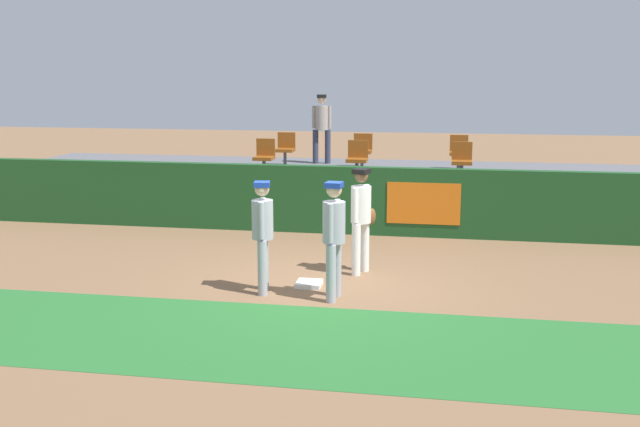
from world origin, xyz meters
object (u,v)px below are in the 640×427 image
(player_fielder_home, at_px, (361,213))
(seat_back_center, at_px, (362,148))
(spectator_hooded, at_px, (322,124))
(seat_back_left, at_px, (286,147))
(first_base, at_px, (309,284))
(seat_back_right, at_px, (459,150))
(seat_front_center, at_px, (357,157))
(seat_front_left, at_px, (265,155))
(seat_front_right, at_px, (462,159))
(player_runner_visitor, at_px, (334,232))
(player_coach_visitor, at_px, (263,229))

(player_fielder_home, height_order, seat_back_center, seat_back_center)
(seat_back_center, relative_size, spectator_hooded, 0.47)
(seat_back_center, height_order, seat_back_left, same)
(first_base, height_order, seat_back_right, seat_back_right)
(seat_front_center, relative_size, seat_front_left, 1.00)
(player_fielder_home, xyz_separation_m, seat_front_right, (1.69, 4.48, 0.43))
(player_runner_visitor, distance_m, player_coach_visitor, 1.15)
(first_base, relative_size, seat_front_center, 0.48)
(seat_front_right, distance_m, seat_front_left, 4.51)
(seat_back_right, height_order, seat_front_right, same)
(seat_back_right, distance_m, spectator_hooded, 3.62)
(player_fielder_home, relative_size, player_coach_visitor, 1.03)
(player_fielder_home, bearing_deg, seat_front_left, -127.37)
(player_runner_visitor, relative_size, seat_front_center, 2.13)
(player_fielder_home, height_order, player_runner_visitor, player_fielder_home)
(first_base, xyz_separation_m, player_fielder_home, (0.72, 0.94, 1.00))
(first_base, height_order, seat_front_left, seat_front_left)
(player_coach_visitor, bearing_deg, seat_back_center, 165.16)
(first_base, xyz_separation_m, player_coach_visitor, (-0.64, -0.43, 0.97))
(seat_back_center, height_order, seat_front_right, same)
(first_base, xyz_separation_m, seat_front_left, (-2.10, 5.42, 1.43))
(player_runner_visitor, height_order, seat_front_right, seat_front_right)
(player_coach_visitor, height_order, spectator_hooded, spectator_hooded)
(first_base, height_order, spectator_hooded, spectator_hooded)
(spectator_hooded, bearing_deg, player_runner_visitor, 93.51)
(player_coach_visitor, distance_m, seat_back_right, 8.22)
(player_runner_visitor, relative_size, seat_back_right, 2.13)
(player_coach_visitor, xyz_separation_m, seat_front_center, (0.72, 5.85, 0.46))
(seat_front_center, distance_m, spectator_hooded, 2.74)
(seat_front_center, bearing_deg, player_coach_visitor, -96.98)
(seat_back_center, bearing_deg, seat_back_left, -180.00)
(seat_front_right, distance_m, spectator_hooded, 4.34)
(player_runner_visitor, bearing_deg, first_base, -133.87)
(player_fielder_home, bearing_deg, seat_front_right, 179.68)
(player_coach_visitor, height_order, seat_front_center, seat_front_center)
(seat_front_right, relative_size, seat_back_left, 1.00)
(seat_back_right, bearing_deg, seat_front_center, -141.76)
(first_base, bearing_deg, seat_front_right, 65.99)
(player_runner_visitor, height_order, seat_front_center, seat_front_center)
(seat_front_center, xyz_separation_m, spectator_hooded, (-1.25, 2.37, 0.56))
(seat_front_left, height_order, seat_back_left, same)
(seat_front_right, bearing_deg, player_runner_visitor, -107.70)
(first_base, height_order, player_fielder_home, player_fielder_home)
(seat_back_right, xyz_separation_m, seat_front_left, (-4.46, -1.80, -0.00))
(seat_back_right, relative_size, seat_front_left, 1.00)
(seat_front_center, height_order, seat_back_left, same)
(spectator_hooded, bearing_deg, first_base, 90.82)
(spectator_hooded, bearing_deg, seat_back_right, 163.04)
(player_fielder_home, height_order, player_coach_visitor, player_fielder_home)
(player_runner_visitor, distance_m, seat_front_left, 6.56)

